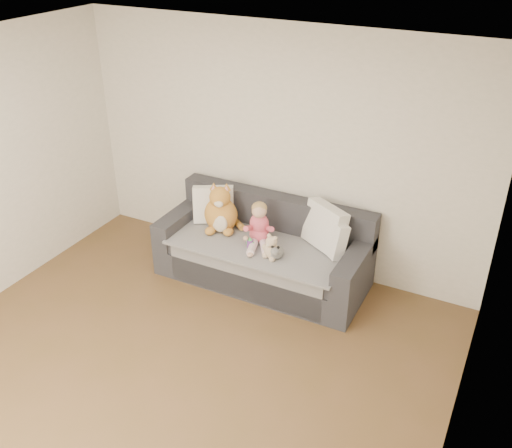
{
  "coord_description": "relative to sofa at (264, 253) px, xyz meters",
  "views": [
    {
      "loc": [
        2.33,
        -2.56,
        3.51
      ],
      "look_at": [
        0.07,
        1.87,
        0.75
      ],
      "focal_mm": 40.0,
      "sensor_mm": 36.0,
      "label": 1
    }
  ],
  "objects": [
    {
      "name": "room_shell",
      "position": [
        -0.07,
        -1.64,
        0.99
      ],
      "size": [
        5.0,
        5.0,
        5.0
      ],
      "color": "brown",
      "rests_on": "ground"
    },
    {
      "name": "sofa",
      "position": [
        0.0,
        0.0,
        0.0
      ],
      "size": [
        2.2,
        0.94,
        0.85
      ],
      "color": "#29292E",
      "rests_on": "ground"
    },
    {
      "name": "cushion_left",
      "position": [
        -0.68,
        0.12,
        0.36
      ],
      "size": [
        0.48,
        0.38,
        0.42
      ],
      "rotation": [
        0.0,
        0.0,
        0.5
      ],
      "color": "silver",
      "rests_on": "sofa"
    },
    {
      "name": "cushion_right_back",
      "position": [
        0.6,
        0.16,
        0.39
      ],
      "size": [
        0.54,
        0.44,
        0.46
      ],
      "rotation": [
        0.0,
        0.0,
        -0.53
      ],
      "color": "silver",
      "rests_on": "sofa"
    },
    {
      "name": "cushion_right_front",
      "position": [
        0.7,
        0.1,
        0.35
      ],
      "size": [
        0.42,
        0.39,
        0.38
      ],
      "rotation": [
        0.0,
        0.0,
        -0.7
      ],
      "color": "silver",
      "rests_on": "sofa"
    },
    {
      "name": "toddler",
      "position": [
        -0.02,
        -0.08,
        0.35
      ],
      "size": [
        0.34,
        0.45,
        0.45
      ],
      "rotation": [
        0.0,
        0.0,
        0.43
      ],
      "color": "#D44B75",
      "rests_on": "sofa"
    },
    {
      "name": "plush_cat",
      "position": [
        -0.51,
        -0.01,
        0.37
      ],
      "size": [
        0.45,
        0.45,
        0.56
      ],
      "rotation": [
        0.0,
        0.0,
        0.37
      ],
      "color": "#B87F29",
      "rests_on": "sofa"
    },
    {
      "name": "teddy_bear",
      "position": [
        0.22,
        -0.29,
        0.27
      ],
      "size": [
        0.2,
        0.16,
        0.26
      ],
      "rotation": [
        0.0,
        0.0,
        -0.27
      ],
      "color": "tan",
      "rests_on": "sofa"
    },
    {
      "name": "plush_cow",
      "position": [
        0.27,
        -0.28,
        0.24
      ],
      "size": [
        0.14,
        0.22,
        0.18
      ],
      "rotation": [
        0.0,
        0.0,
        0.29
      ],
      "color": "white",
      "rests_on": "sofa"
    },
    {
      "name": "sippy_cup",
      "position": [
        -0.05,
        -0.22,
        0.23
      ],
      "size": [
        0.11,
        0.08,
        0.12
      ],
      "rotation": [
        0.0,
        0.0,
        -0.3
      ],
      "color": "#793797",
      "rests_on": "sofa"
    }
  ]
}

